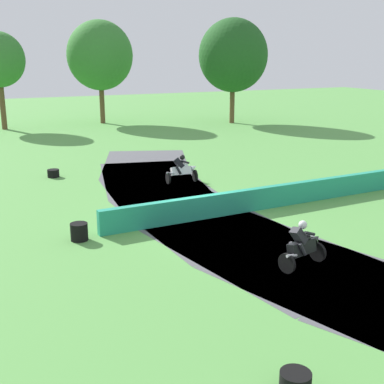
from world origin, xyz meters
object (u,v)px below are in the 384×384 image
Objects in this scene: tire_stack_near at (53,173)px; tire_stack_mid_b at (295,382)px; motorcycle_lead_white at (182,169)px; motorcycle_chase_black at (303,245)px; tire_stack_mid_a at (79,232)px.

tire_stack_near is 0.99× the size of tire_stack_mid_b.
motorcycle_lead_white is 1.01× the size of motorcycle_chase_black.
motorcycle_chase_black is 2.80× the size of tire_stack_mid_a.
tire_stack_near is at bearing 146.16° from motorcycle_lead_white.
tire_stack_mid_b is (0.91, -19.35, -0.00)m from tire_stack_near.
tire_stack_mid_a is 9.86m from tire_stack_mid_b.
tire_stack_mid_a is 1.00× the size of tire_stack_mid_b.
tire_stack_near is at bearing 92.68° from tire_stack_mid_b.
tire_stack_mid_a reaches higher than tire_stack_near.
motorcycle_lead_white is at bearing 42.35° from tire_stack_mid_a.
tire_stack_mid_a reaches higher than tire_stack_mid_b.
tire_stack_near is at bearing 107.58° from motorcycle_chase_black.
motorcycle_chase_black reaches higher than motorcycle_lead_white.
motorcycle_chase_black reaches higher than tire_stack_mid_a.
tire_stack_mid_a is at bearing 138.09° from motorcycle_chase_black.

